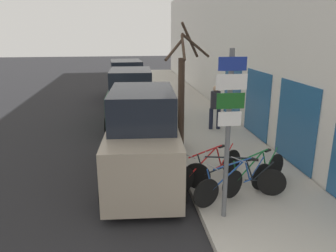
# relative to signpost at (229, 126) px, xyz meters

# --- Properties ---
(ground_plane) EXTENTS (80.00, 80.00, 0.00)m
(ground_plane) POSITION_rel_signpost_xyz_m (-1.45, 8.02, -2.10)
(ground_plane) COLOR black
(sidewalk_curb) EXTENTS (3.20, 32.00, 0.15)m
(sidewalk_curb) POSITION_rel_signpost_xyz_m (1.15, 10.82, -2.02)
(sidewalk_curb) COLOR #ADA89E
(sidewalk_curb) RESTS_ON ground
(building_facade) EXTENTS (0.23, 32.00, 6.50)m
(building_facade) POSITION_rel_signpost_xyz_m (2.90, 10.73, 1.13)
(building_facade) COLOR silver
(building_facade) RESTS_ON ground
(signpost) EXTENTS (0.59, 0.12, 3.39)m
(signpost) POSITION_rel_signpost_xyz_m (0.00, 0.00, 0.00)
(signpost) COLOR #595B60
(signpost) RESTS_ON sidewalk_curb
(bicycle_0) EXTENTS (2.15, 0.92, 0.91)m
(bicycle_0) POSITION_rel_signpost_xyz_m (0.48, 0.71, -1.56)
(bicycle_0) COLOR black
(bicycle_0) RESTS_ON sidewalk_curb
(bicycle_1) EXTENTS (2.26, 0.86, 0.90)m
(bicycle_1) POSITION_rel_signpost_xyz_m (0.53, 1.01, -1.56)
(bicycle_1) COLOR black
(bicycle_1) RESTS_ON sidewalk_curb
(bicycle_2) EXTENTS (2.02, 1.21, 0.91)m
(bicycle_2) POSITION_rel_signpost_xyz_m (1.14, 1.17, -1.56)
(bicycle_2) COLOR black
(bicycle_2) RESTS_ON sidewalk_curb
(bicycle_3) EXTENTS (2.07, 1.31, 0.93)m
(bicycle_3) POSITION_rel_signpost_xyz_m (0.08, 1.54, -1.55)
(bicycle_3) COLOR black
(bicycle_3) RESTS_ON sidewalk_curb
(parked_car_0) EXTENTS (2.18, 4.80, 2.45)m
(parked_car_0) POSITION_rel_signpost_xyz_m (-1.50, 2.39, -0.98)
(parked_car_0) COLOR gray
(parked_car_0) RESTS_ON ground
(parked_car_1) EXTENTS (2.19, 4.72, 2.33)m
(parked_car_1) POSITION_rel_signpost_xyz_m (-1.64, 7.94, -1.03)
(parked_car_1) COLOR #144728
(parked_car_1) RESTS_ON ground
(parked_car_2) EXTENTS (2.26, 4.84, 2.25)m
(parked_car_2) POSITION_rel_signpost_xyz_m (-1.77, 13.26, -1.08)
(parked_car_2) COLOR black
(parked_car_2) RESTS_ON ground
(pedestrian_near) EXTENTS (0.45, 0.38, 1.70)m
(pedestrian_near) POSITION_rel_signpost_xyz_m (1.52, 6.17, -0.97)
(pedestrian_near) COLOR #1E2338
(pedestrian_near) RESTS_ON sidewalk_curb
(street_tree) EXTENTS (1.70, 1.42, 3.96)m
(street_tree) POSITION_rel_signpost_xyz_m (-0.07, 4.56, -0.13)
(street_tree) COLOR #3D2D23
(street_tree) RESTS_ON sidewalk_curb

